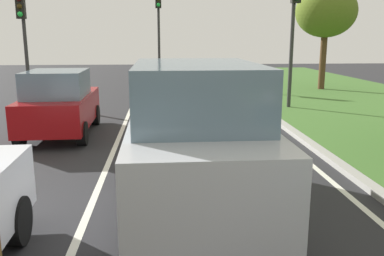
{
  "coord_description": "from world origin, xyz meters",
  "views": [
    {
      "loc": [
        0.45,
        2.7,
        2.63
      ],
      "look_at": [
        0.94,
        9.14,
        1.2
      ],
      "focal_mm": 38.3,
      "sensor_mm": 36.0,
      "label": 1
    }
  ],
  "objects_px": {
    "car_hatchback_far": "(60,103)",
    "traffic_light_near_right": "(294,17)",
    "tree_roadside_far": "(326,12)",
    "traffic_light_far_median": "(159,20)",
    "traffic_light_overhead_left": "(23,26)",
    "car_suv_ahead": "(195,138)"
  },
  "relations": [
    {
      "from": "traffic_light_near_right",
      "to": "traffic_light_overhead_left",
      "type": "distance_m",
      "value": 10.29
    },
    {
      "from": "car_hatchback_far",
      "to": "traffic_light_near_right",
      "type": "distance_m",
      "value": 8.75
    },
    {
      "from": "traffic_light_far_median",
      "to": "traffic_light_overhead_left",
      "type": "bearing_deg",
      "value": -128.85
    },
    {
      "from": "traffic_light_near_right",
      "to": "tree_roadside_far",
      "type": "bearing_deg",
      "value": 58.34
    },
    {
      "from": "tree_roadside_far",
      "to": "traffic_light_far_median",
      "type": "bearing_deg",
      "value": 160.16
    },
    {
      "from": "traffic_light_near_right",
      "to": "traffic_light_overhead_left",
      "type": "height_order",
      "value": "traffic_light_near_right"
    },
    {
      "from": "traffic_light_near_right",
      "to": "tree_roadside_far",
      "type": "distance_m",
      "value": 6.39
    },
    {
      "from": "car_suv_ahead",
      "to": "traffic_light_near_right",
      "type": "xyz_separation_m",
      "value": [
        4.31,
        8.97,
        2.17
      ]
    },
    {
      "from": "traffic_light_near_right",
      "to": "traffic_light_far_median",
      "type": "xyz_separation_m",
      "value": [
        -4.88,
        8.39,
        0.24
      ]
    },
    {
      "from": "traffic_light_far_median",
      "to": "tree_roadside_far",
      "type": "xyz_separation_m",
      "value": [
        8.23,
        -2.97,
        0.27
      ]
    },
    {
      "from": "car_hatchback_far",
      "to": "traffic_light_near_right",
      "type": "xyz_separation_m",
      "value": [
        7.56,
        3.65,
        2.46
      ]
    },
    {
      "from": "traffic_light_far_median",
      "to": "tree_roadside_far",
      "type": "distance_m",
      "value": 8.75
    },
    {
      "from": "car_hatchback_far",
      "to": "traffic_light_overhead_left",
      "type": "relative_size",
      "value": 0.81
    },
    {
      "from": "traffic_light_overhead_left",
      "to": "tree_roadside_far",
      "type": "relative_size",
      "value": 0.9
    },
    {
      "from": "car_suv_ahead",
      "to": "car_hatchback_far",
      "type": "xyz_separation_m",
      "value": [
        -3.25,
        5.32,
        -0.28
      ]
    },
    {
      "from": "car_suv_ahead",
      "to": "car_hatchback_far",
      "type": "bearing_deg",
      "value": 121.02
    },
    {
      "from": "traffic_light_near_right",
      "to": "traffic_light_far_median",
      "type": "relative_size",
      "value": 0.92
    },
    {
      "from": "car_hatchback_far",
      "to": "traffic_light_near_right",
      "type": "height_order",
      "value": "traffic_light_near_right"
    },
    {
      "from": "traffic_light_near_right",
      "to": "tree_roadside_far",
      "type": "xyz_separation_m",
      "value": [
        3.34,
        5.42,
        0.51
      ]
    },
    {
      "from": "car_hatchback_far",
      "to": "traffic_light_far_median",
      "type": "bearing_deg",
      "value": 75.97
    },
    {
      "from": "car_suv_ahead",
      "to": "traffic_light_far_median",
      "type": "distance_m",
      "value": 17.53
    },
    {
      "from": "traffic_light_overhead_left",
      "to": "tree_roadside_far",
      "type": "xyz_separation_m",
      "value": [
        13.45,
        3.52,
        0.8
      ]
    }
  ]
}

